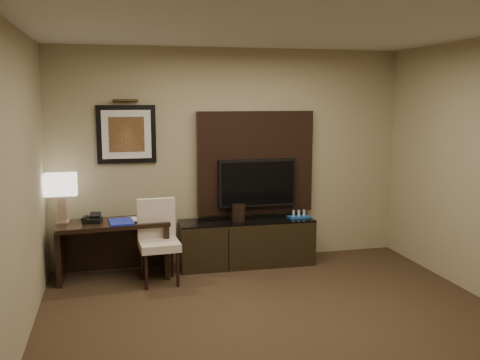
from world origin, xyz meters
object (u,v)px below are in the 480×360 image
object	(u,v)px
table_lamp	(61,198)
minibar_tray	(299,214)
tv	(257,183)
ice_bucket	(238,213)
desk_phone	(92,218)
desk_chair	(159,244)
credenza	(247,242)
desk	(114,250)

from	to	relation	value
table_lamp	minibar_tray	xyz separation A→B (m)	(2.86, -0.01, -0.33)
tv	ice_bucket	xyz separation A→B (m)	(-0.28, -0.14, -0.34)
desk_phone	desk_chair	bearing A→B (deg)	-13.79
credenza	tv	bearing A→B (deg)	39.78
desk	desk_chair	size ratio (longest dim) A/B	1.38
credenza	tv	world-z (taller)	tv
tv	desk_phone	xyz separation A→B (m)	(-2.02, -0.23, -0.30)
tv	minibar_tray	size ratio (longest dim) A/B	3.73
desk_chair	minibar_tray	distance (m)	1.85
ice_bucket	minibar_tray	size ratio (longest dim) A/B	0.74
desk_chair	table_lamp	world-z (taller)	table_lamp
desk_chair	desk_phone	distance (m)	0.84
table_lamp	desk_phone	bearing A→B (deg)	-11.91
credenza	desk_chair	bearing A→B (deg)	-158.42
desk_chair	desk_phone	bearing A→B (deg)	152.27
tv	desk_chair	distance (m)	1.52
credenza	table_lamp	world-z (taller)	table_lamp
table_lamp	ice_bucket	size ratio (longest dim) A/B	2.87
desk_chair	ice_bucket	bearing A→B (deg)	19.19
desk_chair	desk_phone	size ratio (longest dim) A/B	4.59
desk	table_lamp	bearing A→B (deg)	167.71
table_lamp	desk_phone	world-z (taller)	table_lamp
credenza	ice_bucket	world-z (taller)	ice_bucket
desk_chair	table_lamp	xyz separation A→B (m)	(-1.06, 0.40, 0.50)
desk	desk_phone	size ratio (longest dim) A/B	6.32
tv	desk_phone	distance (m)	2.06
desk	credenza	size ratio (longest dim) A/B	0.75
desk_phone	table_lamp	bearing A→B (deg)	178.56
credenza	desk	bearing A→B (deg)	-175.46
tv	table_lamp	distance (m)	2.36
desk_chair	table_lamp	size ratio (longest dim) A/B	1.60
credenza	table_lamp	xyz separation A→B (m)	(-2.18, -0.02, 0.67)
tv	desk	bearing A→B (deg)	-172.41
minibar_tray	tv	bearing A→B (deg)	160.79
table_lamp	minibar_tray	distance (m)	2.87
desk_phone	credenza	bearing A→B (deg)	13.41
desk	minibar_tray	size ratio (longest dim) A/B	4.67
credenza	ice_bucket	distance (m)	0.40
credenza	desk_chair	distance (m)	1.21
desk	tv	size ratio (longest dim) A/B	1.25
desk	ice_bucket	bearing A→B (deg)	-0.63
desk_chair	table_lamp	distance (m)	1.24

